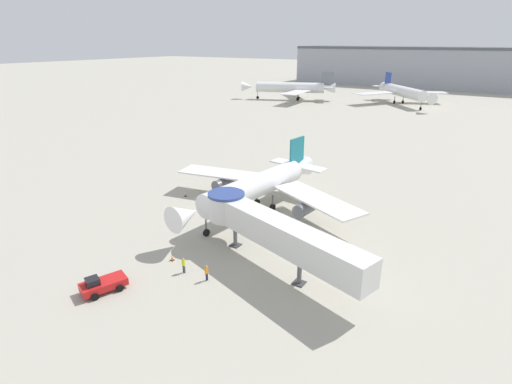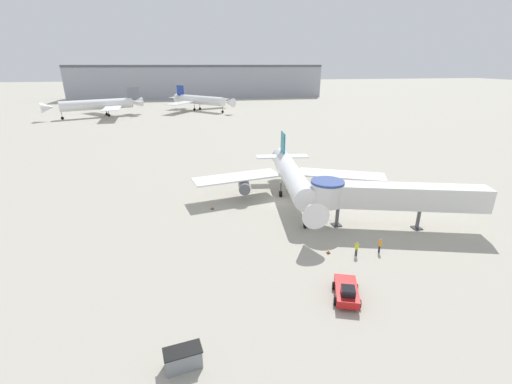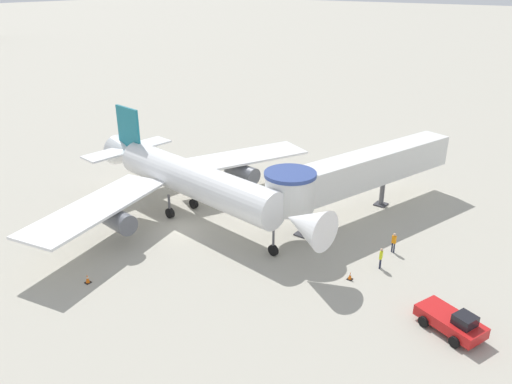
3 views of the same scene
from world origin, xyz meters
name	(u,v)px [view 2 (image 2 of 3)]	position (x,y,z in m)	size (l,w,h in m)	color
ground_plane	(279,203)	(0.00, 0.00, 0.00)	(800.00, 800.00, 0.00)	#A8A393
main_airplane	(292,177)	(2.10, 0.77, 3.62)	(29.78, 26.05, 8.50)	white
jet_bridge	(385,196)	(10.53, -10.34, 4.24)	(20.62, 8.72, 5.92)	silver
pushback_tug_red	(347,291)	(0.03, -22.49, 0.74)	(3.18, 4.45, 1.66)	red
service_container_gray	(183,358)	(-13.94, -27.01, 0.72)	(2.72, 1.71, 1.42)	gray
traffic_cone_near_nose	(329,251)	(1.52, -15.01, 0.30)	(0.37, 0.37, 0.62)	black
traffic_cone_port_wing	(212,207)	(-9.88, -0.43, 0.32)	(0.40, 0.40, 0.67)	black
ground_crew_marshaller	(380,245)	(6.98, -15.94, 0.95)	(0.22, 0.33, 1.65)	#1E2338
ground_crew_wing_walker	(357,248)	(4.19, -16.10, 0.95)	(0.34, 0.23, 1.65)	#1E2338
background_jet_gray_tail	(99,104)	(-44.91, 98.50, 4.64)	(34.98, 32.99, 10.57)	white
background_jet_blue_tail	(200,100)	(-6.05, 109.40, 4.49)	(28.69, 29.86, 10.22)	white
terminal_building	(199,81)	(-3.18, 175.00, 9.35)	(145.35, 26.38, 18.68)	#999EA8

